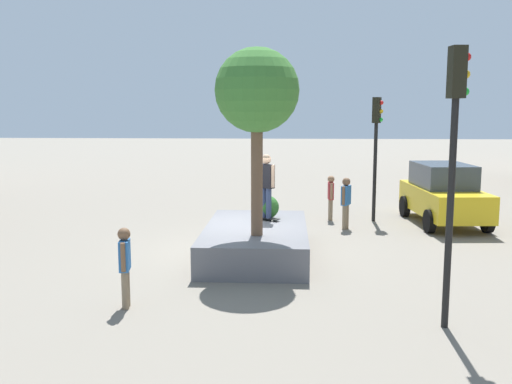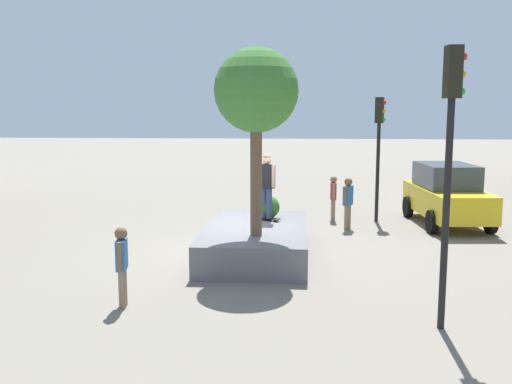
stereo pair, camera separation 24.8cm
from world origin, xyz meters
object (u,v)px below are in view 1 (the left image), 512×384
object	(u,v)px
plaza_tree	(257,93)
skateboarder	(266,181)
skateboard	(266,218)
passerby_with_bag	(346,199)
traffic_light_median	(376,137)
taxi_cab	(443,194)
planter_ledge	(256,241)
pedestrian_crossing	(331,195)
traffic_light_corner	(454,141)
bystander_watching	(125,262)

from	to	relation	value
plaza_tree	skateboarder	size ratio (longest dim) A/B	2.55
skateboard	passerby_with_bag	bearing A→B (deg)	137.61
plaza_tree	traffic_light_median	size ratio (longest dim) A/B	1.06
taxi_cab	passerby_with_bag	bearing A→B (deg)	-72.29
plaza_tree	passerby_with_bag	distance (m)	6.11
skateboard	traffic_light_median	world-z (taller)	traffic_light_median
planter_ledge	pedestrian_crossing	size ratio (longest dim) A/B	3.09
plaza_tree	traffic_light_corner	xyz separation A→B (m)	(3.72, 3.50, -0.90)
traffic_light_median	passerby_with_bag	size ratio (longest dim) A/B	2.54
pedestrian_crossing	bystander_watching	bearing A→B (deg)	-26.86
planter_ledge	passerby_with_bag	size ratio (longest dim) A/B	2.90
plaza_tree	passerby_with_bag	world-z (taller)	plaza_tree
planter_ledge	pedestrian_crossing	bearing A→B (deg)	155.12
taxi_cab	plaza_tree	bearing A→B (deg)	-46.64
pedestrian_crossing	skateboarder	bearing A→B (deg)	-26.65
taxi_cab	skateboarder	bearing A→B (deg)	-57.07
taxi_cab	traffic_light_median	size ratio (longest dim) A/B	1.06
taxi_cab	bystander_watching	world-z (taller)	taxi_cab
taxi_cab	traffic_light_median	world-z (taller)	traffic_light_median
skateboarder	bystander_watching	xyz separation A→B (m)	(4.89, -2.50, -0.95)
traffic_light_corner	traffic_light_median	size ratio (longest dim) A/B	1.15
skateboarder	bystander_watching	world-z (taller)	skateboarder
skateboard	bystander_watching	xyz separation A→B (m)	(4.89, -2.50, 0.07)
taxi_cab	traffic_light_median	distance (m)	2.91
plaza_tree	pedestrian_crossing	xyz separation A→B (m)	(-5.95, 2.21, -3.27)
traffic_light_median	bystander_watching	xyz separation A→B (m)	(8.92, -6.03, -1.96)
planter_ledge	plaza_tree	world-z (taller)	plaza_tree
skateboard	traffic_light_corner	bearing A→B (deg)	31.08
traffic_light_corner	passerby_with_bag	size ratio (longest dim) A/B	2.92
skateboard	taxi_cab	xyz separation A→B (m)	(-3.72, 5.75, 0.18)
skateboarder	traffic_light_corner	distance (m)	6.65
planter_ledge	taxi_cab	world-z (taller)	taxi_cab
planter_ledge	skateboarder	distance (m)	1.69
plaza_tree	taxi_cab	xyz separation A→B (m)	(-5.57, 5.90, -3.15)
planter_ledge	skateboarder	size ratio (longest dim) A/B	2.75
planter_ledge	passerby_with_bag	world-z (taller)	passerby_with_bag
taxi_cab	pedestrian_crossing	world-z (taller)	taxi_cab
planter_ledge	skateboard	bearing A→B (deg)	164.63
traffic_light_median	pedestrian_crossing	size ratio (longest dim) A/B	2.71
plaza_tree	traffic_light_corner	distance (m)	5.19
skateboard	traffic_light_corner	size ratio (longest dim) A/B	0.17
plaza_tree	traffic_light_corner	world-z (taller)	plaza_tree
skateboarder	bystander_watching	bearing A→B (deg)	-27.04
taxi_cab	passerby_with_bag	size ratio (longest dim) A/B	2.68
traffic_light_median	bystander_watching	world-z (taller)	traffic_light_median
pedestrian_crossing	skateboard	bearing A→B (deg)	-26.65
skateboarder	traffic_light_corner	bearing A→B (deg)	31.08
skateboarder	taxi_cab	bearing A→B (deg)	122.93
taxi_cab	bystander_watching	xyz separation A→B (m)	(8.62, -8.24, -0.11)
plaza_tree	skateboard	bearing A→B (deg)	175.36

